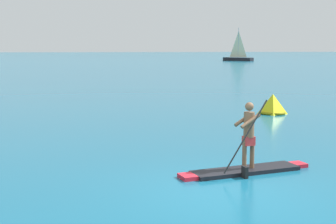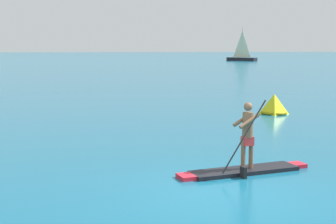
% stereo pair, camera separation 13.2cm
% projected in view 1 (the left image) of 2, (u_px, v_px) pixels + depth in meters
% --- Properties ---
extents(ground, '(440.00, 440.00, 0.00)m').
position_uv_depth(ground, '(224.00, 192.00, 10.26)').
color(ground, '#145B7A').
extents(paddleboarder_mid_center, '(3.46, 1.39, 1.88)m').
position_uv_depth(paddleboarder_mid_center, '(246.00, 159.00, 11.79)').
color(paddleboarder_mid_center, black).
rests_on(paddleboarder_mid_center, ground).
extents(race_marker_buoy, '(1.19, 1.19, 0.91)m').
position_uv_depth(race_marker_buoy, '(273.00, 105.00, 21.97)').
color(race_marker_buoy, yellow).
rests_on(race_marker_buoy, ground).
extents(sailboat_right_horizon, '(5.57, 5.57, 6.61)m').
position_uv_depth(sailboat_right_horizon, '(238.00, 57.00, 97.76)').
color(sailboat_right_horizon, black).
rests_on(sailboat_right_horizon, ground).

